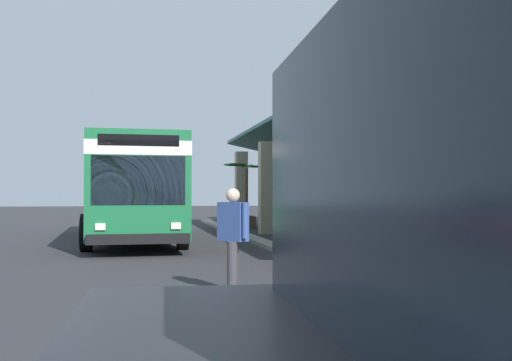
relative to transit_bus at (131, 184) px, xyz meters
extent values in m
plane|color=#2D2D30|center=(0.70, 7.53, -1.85)|extent=(120.00, 120.00, 0.00)
cube|color=#9E998E|center=(0.51, 3.92, -1.79)|extent=(27.55, 0.50, 0.12)
cube|color=beige|center=(0.51, 13.62, 4.86)|extent=(23.26, 11.56, 0.60)
cube|color=#C6B793|center=(-8.10, 5.06, -0.09)|extent=(0.55, 0.55, 3.53)
cube|color=#C6B793|center=(-2.36, 5.06, -0.09)|extent=(0.55, 0.55, 3.53)
cube|color=#C6B793|center=(3.38, 5.06, -0.09)|extent=(0.55, 0.55, 3.53)
cube|color=#C6B793|center=(9.12, 5.06, -0.09)|extent=(0.55, 0.55, 3.53)
cube|color=#19594C|center=(0.51, 6.39, 2.03)|extent=(22.96, 3.16, 0.82)
cube|color=#19232D|center=(0.51, 8.03, -0.45)|extent=(19.29, 0.08, 2.40)
cube|color=#196638|center=(0.05, 0.00, -0.13)|extent=(11.09, 2.99, 2.75)
cube|color=silver|center=(0.05, 0.00, 0.80)|extent=(11.12, 3.02, 0.36)
cube|color=#19232D|center=(-0.25, -0.01, 0.10)|extent=(9.34, 2.95, 0.90)
cube|color=#19232D|center=(5.52, 0.22, 0.00)|extent=(0.15, 2.24, 1.20)
cube|color=black|center=(5.53, 0.22, 0.97)|extent=(0.14, 1.94, 0.28)
cube|color=black|center=(5.65, 0.23, -1.40)|extent=(0.30, 2.45, 0.24)
cube|color=silver|center=(5.53, 1.12, -1.10)|extent=(0.07, 0.24, 0.16)
cube|color=silver|center=(5.60, -0.67, -1.10)|extent=(0.07, 0.24, 0.16)
cube|color=silver|center=(-1.45, -0.06, 1.37)|extent=(2.47, 1.88, 0.24)
cylinder|color=black|center=(3.63, 1.42, -1.35)|extent=(1.00, 0.30, 1.00)
cylinder|color=black|center=(3.73, -1.12, -1.35)|extent=(1.00, 0.30, 1.00)
cylinder|color=black|center=(-3.08, 1.15, -1.35)|extent=(1.00, 0.30, 1.00)
cylinder|color=black|center=(-2.97, -1.40, -1.35)|extent=(1.00, 0.30, 1.00)
cylinder|color=#38383D|center=(11.10, 1.66, -1.45)|extent=(0.16, 0.16, 0.80)
cylinder|color=#38383D|center=(11.36, 1.60, -1.45)|extent=(0.16, 0.16, 0.80)
cube|color=#334C8C|center=(11.23, 1.63, -0.76)|extent=(0.50, 0.47, 0.60)
sphere|color=beige|center=(11.23, 1.63, -0.35)|extent=(0.22, 0.22, 0.22)
cylinder|color=#334C8C|center=(10.98, 1.48, -0.73)|extent=(0.09, 0.09, 0.54)
cylinder|color=#334C8C|center=(11.48, 1.77, -0.73)|extent=(0.09, 0.09, 0.54)
cube|color=brown|center=(-6.26, 4.98, -1.58)|extent=(0.74, 0.74, 0.54)
cylinder|color=#332319|center=(-6.26, 4.98, -1.30)|extent=(0.63, 0.63, 0.02)
cylinder|color=brown|center=(-6.26, 4.98, -0.25)|extent=(0.16, 0.16, 2.13)
ellipsoid|color=#1E6028|center=(-5.80, 5.04, 0.90)|extent=(0.95, 0.34, 0.18)
ellipsoid|color=#1E6028|center=(-6.21, 5.42, 0.90)|extent=(0.31, 0.91, 0.16)
ellipsoid|color=#1E6028|center=(-6.76, 4.94, 0.95)|extent=(1.03, 0.29, 0.16)
ellipsoid|color=#1E6028|center=(-6.25, 4.46, 0.98)|extent=(0.22, 1.03, 0.18)
camera|label=1|loc=(20.58, 0.16, -0.33)|focal=43.11mm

